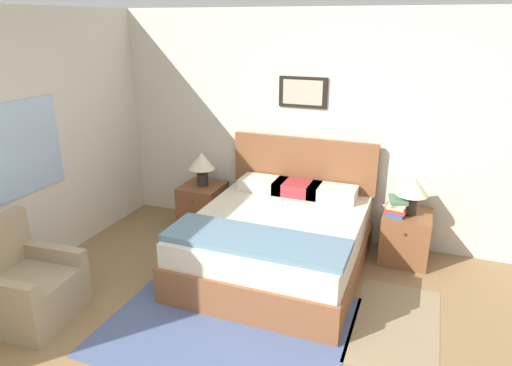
{
  "coord_description": "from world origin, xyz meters",
  "views": [
    {
      "loc": [
        1.22,
        -1.95,
        2.47
      ],
      "look_at": [
        -0.19,
        1.68,
        1.07
      ],
      "focal_mm": 32.0,
      "sensor_mm": 36.0,
      "label": 1
    }
  ],
  "objects_px": {
    "table_lamp_near_window": "(202,163)",
    "nightstand_by_door": "(405,237)",
    "table_lamp_by_door": "(412,188)",
    "armchair": "(25,288)",
    "bed": "(278,240)",
    "nightstand_near_window": "(203,205)"
  },
  "relations": [
    {
      "from": "armchair",
      "to": "bed",
      "type": "bearing_deg",
      "value": 127.03
    },
    {
      "from": "bed",
      "to": "nightstand_near_window",
      "type": "xyz_separation_m",
      "value": [
        -1.22,
        0.69,
        -0.06
      ]
    },
    {
      "from": "table_lamp_near_window",
      "to": "nightstand_by_door",
      "type": "bearing_deg",
      "value": -0.01
    },
    {
      "from": "nightstand_near_window",
      "to": "table_lamp_near_window",
      "type": "bearing_deg",
      "value": 4.73
    },
    {
      "from": "nightstand_near_window",
      "to": "nightstand_by_door",
      "type": "distance_m",
      "value": 2.43
    },
    {
      "from": "armchair",
      "to": "nightstand_by_door",
      "type": "relative_size",
      "value": 1.63
    },
    {
      "from": "bed",
      "to": "table_lamp_by_door",
      "type": "distance_m",
      "value": 1.49
    },
    {
      "from": "nightstand_by_door",
      "to": "table_lamp_by_door",
      "type": "distance_m",
      "value": 0.56
    },
    {
      "from": "nightstand_by_door",
      "to": "table_lamp_by_door",
      "type": "relative_size",
      "value": 1.3
    },
    {
      "from": "armchair",
      "to": "table_lamp_by_door",
      "type": "distance_m",
      "value": 3.79
    },
    {
      "from": "table_lamp_near_window",
      "to": "table_lamp_by_door",
      "type": "xyz_separation_m",
      "value": [
        2.44,
        0.0,
        0.0
      ]
    },
    {
      "from": "nightstand_by_door",
      "to": "table_lamp_near_window",
      "type": "relative_size",
      "value": 1.3
    },
    {
      "from": "table_lamp_near_window",
      "to": "table_lamp_by_door",
      "type": "relative_size",
      "value": 1.0
    },
    {
      "from": "table_lamp_near_window",
      "to": "nightstand_near_window",
      "type": "bearing_deg",
      "value": -175.27
    },
    {
      "from": "table_lamp_near_window",
      "to": "table_lamp_by_door",
      "type": "height_order",
      "value": "same"
    },
    {
      "from": "nightstand_near_window",
      "to": "table_lamp_by_door",
      "type": "bearing_deg",
      "value": 0.01
    },
    {
      "from": "bed",
      "to": "table_lamp_by_door",
      "type": "bearing_deg",
      "value": 29.25
    },
    {
      "from": "table_lamp_by_door",
      "to": "table_lamp_near_window",
      "type": "bearing_deg",
      "value": 180.0
    },
    {
      "from": "armchair",
      "to": "table_lamp_near_window",
      "type": "relative_size",
      "value": 2.11
    },
    {
      "from": "armchair",
      "to": "nightstand_by_door",
      "type": "bearing_deg",
      "value": 122.59
    },
    {
      "from": "bed",
      "to": "nightstand_by_door",
      "type": "distance_m",
      "value": 1.4
    },
    {
      "from": "nightstand_near_window",
      "to": "table_lamp_near_window",
      "type": "relative_size",
      "value": 1.3
    }
  ]
}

